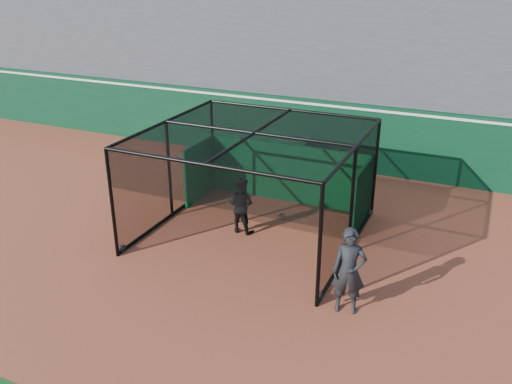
% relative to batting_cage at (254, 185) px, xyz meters
% --- Properties ---
extents(ground, '(120.00, 120.00, 0.00)m').
position_rel_batting_cage_xyz_m(ground, '(-0.26, -2.27, -1.48)').
color(ground, '#96432B').
rests_on(ground, ground).
extents(outfield_wall, '(50.00, 0.50, 2.50)m').
position_rel_batting_cage_xyz_m(outfield_wall, '(-0.26, 6.23, -0.19)').
color(outfield_wall, '#0A371E').
rests_on(outfield_wall, ground).
extents(grandstand, '(50.00, 7.85, 8.95)m').
position_rel_batting_cage_xyz_m(grandstand, '(-0.26, 10.01, 3.00)').
color(grandstand, '#4C4C4F').
rests_on(grandstand, ground).
extents(batting_cage, '(5.57, 5.39, 2.97)m').
position_rel_batting_cage_xyz_m(batting_cage, '(0.00, 0.00, 0.00)').
color(batting_cage, black).
rests_on(batting_cage, ground).
extents(batter, '(0.82, 0.65, 1.63)m').
position_rel_batting_cage_xyz_m(batter, '(-0.40, -0.04, -0.67)').
color(batter, black).
rests_on(batter, ground).
extents(on_deck_player, '(0.82, 0.64, 2.00)m').
position_rel_batting_cage_xyz_m(on_deck_player, '(3.39, -2.54, -0.48)').
color(on_deck_player, black).
rests_on(on_deck_player, ground).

